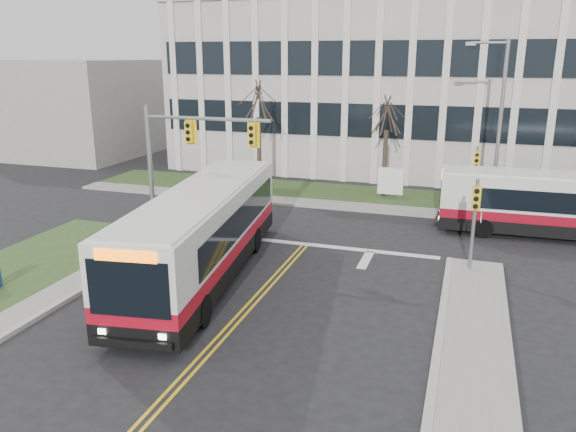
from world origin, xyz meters
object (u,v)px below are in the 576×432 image
at_px(bus_main, 203,235).
at_px(streetlight, 497,119).
at_px(directory_sign, 390,182).
at_px(bus_cross, 564,207).

bearing_deg(bus_main, streetlight, 42.52).
height_order(directory_sign, bus_cross, bus_cross).
xyz_separation_m(directory_sign, bus_cross, (8.76, -4.56, 0.32)).
distance_m(directory_sign, bus_cross, 9.88).
distance_m(streetlight, bus_cross, 5.89).
xyz_separation_m(directory_sign, bus_main, (-5.18, -14.26, 0.54)).
bearing_deg(bus_cross, directory_sign, -118.79).
bearing_deg(bus_cross, streetlight, -136.57).
bearing_deg(directory_sign, streetlight, -13.23).
xyz_separation_m(streetlight, directory_sign, (-5.53, 1.30, -4.02)).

